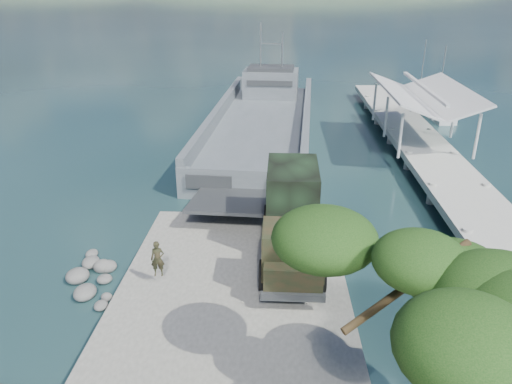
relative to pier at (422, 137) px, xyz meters
name	(u,v)px	position (x,y,z in m)	size (l,w,h in m)	color
ground	(233,294)	(-13.00, -18.77, -1.60)	(1400.00, 1400.00, 0.00)	#163436
boat_ramp	(231,303)	(-13.00, -19.77, -1.35)	(10.00, 18.00, 0.50)	slate
shoreline_rocks	(99,284)	(-19.20, -18.27, -1.60)	(3.20, 5.60, 0.90)	#595957
pier	(422,137)	(0.00, 0.00, 0.00)	(6.40, 44.00, 6.10)	#B4B3A9
landing_craft	(262,129)	(-12.37, 4.43, -0.82)	(9.98, 32.29, 9.47)	#4D565A
military_truck	(292,217)	(-10.38, -15.99, 0.87)	(2.94, 8.61, 3.97)	black
soldier	(158,267)	(-16.25, -18.74, -0.28)	(0.60, 0.39, 1.63)	black
sailboat_near	(437,114)	(4.70, 11.61, -1.22)	(2.29, 6.01, 7.15)	silver
sailboat_far	(419,95)	(5.13, 20.10, -1.24)	(3.36, 5.74, 6.73)	silver
overhang_tree	(468,301)	(-6.68, -27.29, 4.36)	(8.19, 7.55, 7.44)	#2F2313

